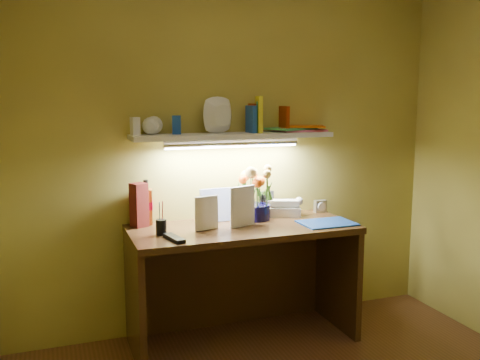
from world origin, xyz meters
name	(u,v)px	position (x,y,z in m)	size (l,w,h in m)	color
desk	(243,284)	(0.00, 1.20, 0.38)	(1.40, 0.60, 0.75)	#39240F
flower_bouquet	(255,193)	(0.14, 1.35, 0.92)	(0.22, 0.22, 0.35)	#0C0936
telephone	(284,206)	(0.37, 1.39, 0.81)	(0.21, 0.16, 0.13)	beige
desk_clock	(320,206)	(0.65, 1.40, 0.79)	(0.08, 0.04, 0.08)	silver
whisky_bottle	(146,202)	(-0.55, 1.45, 0.89)	(0.08, 0.08, 0.28)	#AD591A
whisky_box	(139,205)	(-0.61, 1.41, 0.89)	(0.09, 0.09, 0.27)	#5A1712
pen_cup	(161,222)	(-0.52, 1.17, 0.83)	(0.06, 0.06, 0.15)	black
art_card	(217,205)	(-0.11, 1.38, 0.86)	(0.21, 0.04, 0.21)	white
tv_remote	(174,238)	(-0.47, 1.03, 0.76)	(0.05, 0.19, 0.02)	black
blue_folder	(327,223)	(0.52, 1.08, 0.75)	(0.34, 0.25, 0.01)	#1B4CAE
desk_book_a	(195,215)	(-0.32, 1.17, 0.85)	(0.16, 0.02, 0.21)	silver
desk_book_b	(231,208)	(-0.09, 1.16, 0.88)	(0.19, 0.02, 0.25)	white
wall_shelf	(233,130)	(0.00, 1.38, 1.34)	(1.32, 0.33, 0.26)	white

